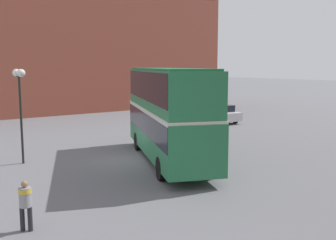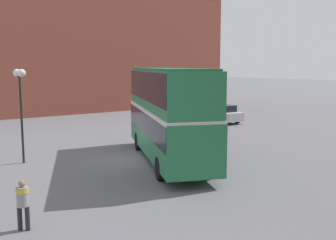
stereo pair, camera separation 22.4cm
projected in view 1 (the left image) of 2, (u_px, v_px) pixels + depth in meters
name	position (u px, v px, depth m)	size (l,w,h in m)	color
ground_plane	(130.00, 160.00, 21.66)	(240.00, 240.00, 0.00)	slate
building_row_left	(75.00, 46.00, 45.75)	(9.59, 37.00, 14.91)	brown
double_decker_bus	(168.00, 109.00, 20.97)	(10.91, 6.49, 5.01)	#287A4C
pedestrian_foreground	(25.00, 200.00, 12.19)	(0.56, 0.56, 1.62)	#232328
parked_car_kerb_near	(219.00, 113.00, 36.08)	(4.66, 2.13, 1.63)	silver
street_lamp_twin_globe	(20.00, 88.00, 20.31)	(1.25, 0.41, 4.98)	black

